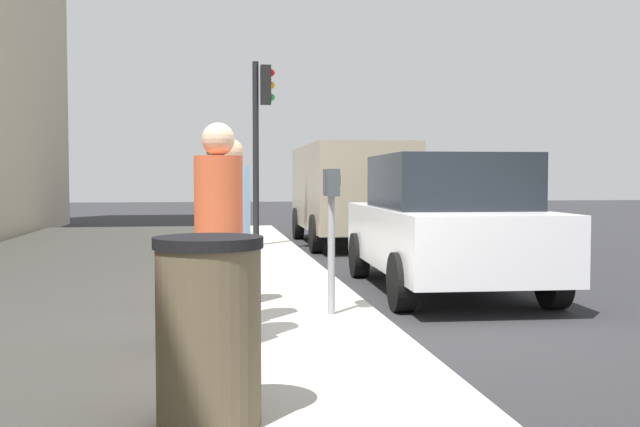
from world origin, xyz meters
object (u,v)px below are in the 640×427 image
at_px(parking_meter, 331,210).
at_px(parked_sedan_near, 445,223).
at_px(parking_officer, 219,208).
at_px(trash_bin, 209,330).
at_px(pedestrian_bystander, 219,214).
at_px(pedestrian_at_meter, 230,217).
at_px(traffic_signal, 261,122).
at_px(parked_van_far, 349,188).

height_order(parking_meter, parked_sedan_near, parked_sedan_near).
bearing_deg(parking_meter, parking_officer, 63.88).
bearing_deg(parking_meter, trash_bin, 159.36).
height_order(pedestrian_bystander, parked_sedan_near, pedestrian_bystander).
relative_size(parking_meter, parked_sedan_near, 0.32).
relative_size(pedestrian_at_meter, parking_officer, 0.96).
bearing_deg(parking_meter, pedestrian_bystander, 136.62).
height_order(parking_meter, traffic_signal, traffic_signal).
bearing_deg(parked_van_far, trash_bin, 166.06).
bearing_deg(pedestrian_bystander, parked_van_far, 33.09).
bearing_deg(parked_van_far, traffic_signal, 125.91).
bearing_deg(parked_sedan_near, parking_meter, 139.92).
height_order(pedestrian_at_meter, parking_officer, parking_officer).
xyz_separation_m(parked_sedan_near, traffic_signal, (5.35, 2.03, 1.68)).
bearing_deg(pedestrian_at_meter, parked_sedan_near, 37.24).
bearing_deg(parking_officer, parked_van_far, 101.71).
bearing_deg(pedestrian_at_meter, trash_bin, -98.67).
bearing_deg(parking_officer, pedestrian_bystander, -59.93).
distance_m(parking_meter, parked_sedan_near, 2.87).
height_order(parking_meter, parking_officer, parking_officer).
xyz_separation_m(parking_meter, parked_sedan_near, (2.19, -1.84, -0.27)).
distance_m(parked_sedan_near, trash_bin, 6.06).
relative_size(pedestrian_bystander, parked_sedan_near, 0.39).
xyz_separation_m(pedestrian_bystander, trash_bin, (-1.92, 0.07, -0.53)).
distance_m(parked_sedan_near, parked_van_far, 6.83).
height_order(parking_officer, parked_van_far, parked_van_far).
xyz_separation_m(traffic_signal, trash_bin, (-10.61, 0.97, -1.92)).
xyz_separation_m(parked_van_far, traffic_signal, (-1.47, 2.03, 1.32)).
xyz_separation_m(pedestrian_at_meter, parked_sedan_near, (2.55, -2.82, -0.23)).
bearing_deg(pedestrian_at_meter, pedestrian_bystander, -102.69).
bearing_deg(pedestrian_bystander, parked_sedan_near, 7.92).
relative_size(parking_meter, pedestrian_at_meter, 0.84).
height_order(pedestrian_at_meter, traffic_signal, traffic_signal).
distance_m(parked_sedan_near, traffic_signal, 5.96).
height_order(parking_officer, trash_bin, parking_officer).
xyz_separation_m(parked_sedan_near, trash_bin, (-5.26, 3.00, -0.24)).
bearing_deg(parked_sedan_near, parked_van_far, -0.02).
height_order(pedestrian_at_meter, parked_van_far, parked_van_far).
relative_size(parking_meter, pedestrian_bystander, 0.80).
bearing_deg(parking_officer, traffic_signal, 113.50).
xyz_separation_m(parking_meter, pedestrian_bystander, (-1.15, 1.09, 0.02)).
distance_m(traffic_signal, trash_bin, 10.83).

